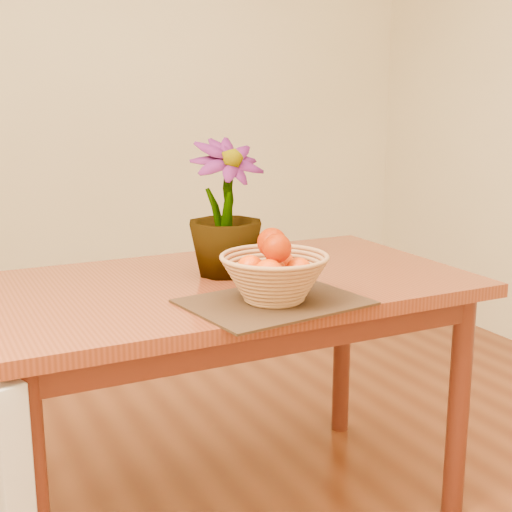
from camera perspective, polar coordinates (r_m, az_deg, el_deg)
name	(u,v)px	position (r m, az deg, el deg)	size (l,w,h in m)	color
wall_back	(70,79)	(3.87, -14.65, 13.53)	(4.00, 0.02, 2.70)	#FDEEC0
table	(227,308)	(2.10, -2.36, -4.21)	(1.40, 0.80, 0.75)	maroon
placemat	(274,302)	(1.84, 1.46, -3.71)	(0.44, 0.33, 0.01)	#362013
wicker_basket	(274,280)	(1.82, 1.47, -1.91)	(0.28, 0.28, 0.11)	#B87C4C
orange_pile	(274,258)	(1.81, 1.47, -0.15)	(0.17, 0.17, 0.14)	#E44303
potted_plant	(225,208)	(2.09, -2.48, 3.86)	(0.22, 0.22, 0.40)	#164B15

